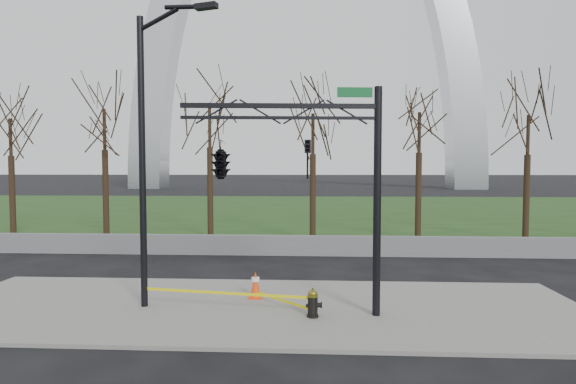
# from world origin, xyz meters

# --- Properties ---
(ground) EXTENTS (500.00, 500.00, 0.00)m
(ground) POSITION_xyz_m (0.00, 0.00, 0.00)
(ground) COLOR black
(ground) RESTS_ON ground
(sidewalk) EXTENTS (18.00, 6.00, 0.10)m
(sidewalk) POSITION_xyz_m (0.00, 0.00, 0.05)
(sidewalk) COLOR slate
(sidewalk) RESTS_ON ground
(grass_strip) EXTENTS (120.00, 40.00, 0.06)m
(grass_strip) POSITION_xyz_m (0.00, 30.00, 0.03)
(grass_strip) COLOR #1A3915
(grass_strip) RESTS_ON ground
(guardrail) EXTENTS (60.00, 0.30, 0.90)m
(guardrail) POSITION_xyz_m (0.00, 8.00, 0.45)
(guardrail) COLOR #59595B
(guardrail) RESTS_ON ground
(gateway_arch) EXTENTS (66.00, 6.00, 65.00)m
(gateway_arch) POSITION_xyz_m (0.00, 75.00, 32.50)
(gateway_arch) COLOR silver
(gateway_arch) RESTS_ON ground
(tree_row) EXTENTS (48.98, 4.00, 8.31)m
(tree_row) POSITION_xyz_m (1.49, 12.00, 4.16)
(tree_row) COLOR black
(tree_row) RESTS_ON ground
(fire_hydrant) EXTENTS (0.46, 0.30, 0.75)m
(fire_hydrant) POSITION_xyz_m (1.51, -0.86, 0.45)
(fire_hydrant) COLOR black
(fire_hydrant) RESTS_ON sidewalk
(traffic_cone) EXTENTS (0.41, 0.41, 0.79)m
(traffic_cone) POSITION_xyz_m (-0.19, 0.81, 0.49)
(traffic_cone) COLOR #F33F0C
(traffic_cone) RESTS_ON sidewalk
(street_light) EXTENTS (2.34, 0.81, 8.21)m
(street_light) POSITION_xyz_m (-2.95, -0.23, 4.69)
(street_light) COLOR black
(street_light) RESTS_ON ground
(traffic_signal_mast) EXTENTS (5.08, 2.52, 6.00)m
(traffic_signal_mast) POSITION_xyz_m (-0.08, -0.91, 4.15)
(traffic_signal_mast) COLOR black
(traffic_signal_mast) RESTS_ON ground
(caution_tape) EXTENTS (4.67, 1.67, 0.39)m
(caution_tape) POSITION_xyz_m (-0.34, -0.35, 0.49)
(caution_tape) COLOR yellow
(caution_tape) RESTS_ON ground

